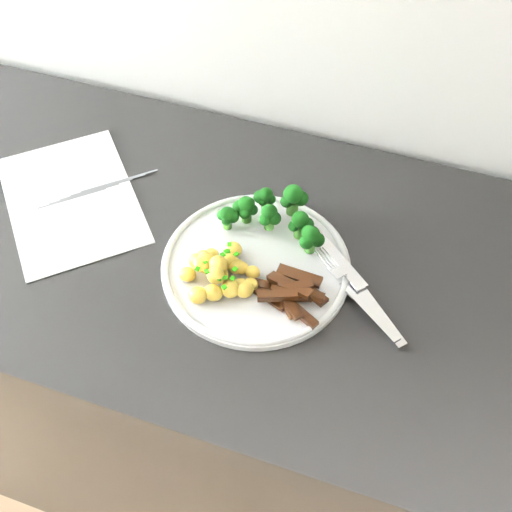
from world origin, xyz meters
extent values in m
cube|color=black|center=(0.15, 1.69, 0.43)|extent=(2.32, 0.58, 0.87)
cube|color=white|center=(-0.14, 1.70, 0.87)|extent=(0.33, 0.34, 0.00)
cube|color=slate|center=(-0.08, 1.77, 0.87)|extent=(0.10, 0.09, 0.00)
cube|color=slate|center=(-0.09, 1.75, 0.87)|extent=(0.10, 0.09, 0.00)
cube|color=slate|center=(-0.11, 1.74, 0.87)|extent=(0.09, 0.08, 0.00)
cube|color=slate|center=(-0.12, 1.72, 0.87)|extent=(0.09, 0.08, 0.00)
cube|color=slate|center=(-0.14, 1.71, 0.87)|extent=(0.09, 0.08, 0.00)
cylinder|color=white|center=(0.19, 1.67, 0.87)|extent=(0.28, 0.28, 0.01)
torus|color=white|center=(0.19, 1.67, 0.88)|extent=(0.28, 0.28, 0.01)
cylinder|color=#2F631C|center=(0.19, 1.74, 0.90)|extent=(0.02, 0.02, 0.02)
sphere|color=black|center=(0.20, 1.73, 0.92)|extent=(0.02, 0.02, 0.02)
sphere|color=black|center=(0.18, 1.74, 0.92)|extent=(0.02, 0.02, 0.02)
sphere|color=black|center=(0.19, 1.73, 0.92)|extent=(0.02, 0.02, 0.02)
sphere|color=black|center=(0.19, 1.74, 0.93)|extent=(0.02, 0.02, 0.02)
cylinder|color=#2F631C|center=(0.23, 1.74, 0.89)|extent=(0.02, 0.02, 0.02)
sphere|color=black|center=(0.24, 1.74, 0.91)|extent=(0.02, 0.02, 0.02)
sphere|color=black|center=(0.23, 1.75, 0.91)|extent=(0.02, 0.02, 0.02)
sphere|color=black|center=(0.23, 1.74, 0.91)|extent=(0.02, 0.02, 0.02)
sphere|color=black|center=(0.23, 1.74, 0.92)|extent=(0.03, 0.03, 0.03)
cylinder|color=#2F631C|center=(0.15, 1.75, 0.89)|extent=(0.02, 0.02, 0.02)
sphere|color=black|center=(0.16, 1.75, 0.91)|extent=(0.02, 0.02, 0.02)
sphere|color=black|center=(0.15, 1.76, 0.91)|extent=(0.02, 0.02, 0.02)
sphere|color=black|center=(0.14, 1.74, 0.91)|extent=(0.02, 0.02, 0.02)
sphere|color=black|center=(0.15, 1.74, 0.91)|extent=(0.02, 0.02, 0.02)
sphere|color=black|center=(0.15, 1.75, 0.92)|extent=(0.03, 0.03, 0.03)
cylinder|color=#2F631C|center=(0.21, 1.78, 0.90)|extent=(0.02, 0.02, 0.03)
sphere|color=black|center=(0.22, 1.78, 0.92)|extent=(0.02, 0.02, 0.02)
sphere|color=black|center=(0.20, 1.78, 0.92)|extent=(0.02, 0.02, 0.02)
sphere|color=black|center=(0.21, 1.77, 0.92)|extent=(0.02, 0.02, 0.02)
sphere|color=black|center=(0.21, 1.78, 0.93)|extent=(0.03, 0.03, 0.03)
cylinder|color=#2F631C|center=(0.17, 1.77, 0.90)|extent=(0.01, 0.01, 0.02)
sphere|color=black|center=(0.18, 1.77, 0.91)|extent=(0.01, 0.01, 0.01)
sphere|color=black|center=(0.17, 1.78, 0.92)|extent=(0.02, 0.02, 0.02)
sphere|color=black|center=(0.16, 1.77, 0.92)|extent=(0.02, 0.02, 0.02)
sphere|color=black|center=(0.17, 1.76, 0.91)|extent=(0.01, 0.01, 0.01)
sphere|color=black|center=(0.17, 1.77, 0.92)|extent=(0.02, 0.02, 0.02)
cylinder|color=#2F631C|center=(0.26, 1.72, 0.89)|extent=(0.02, 0.02, 0.02)
sphere|color=black|center=(0.27, 1.72, 0.91)|extent=(0.02, 0.02, 0.02)
sphere|color=black|center=(0.25, 1.73, 0.91)|extent=(0.02, 0.02, 0.02)
sphere|color=black|center=(0.25, 1.71, 0.91)|extent=(0.02, 0.02, 0.02)
sphere|color=black|center=(0.26, 1.72, 0.92)|extent=(0.03, 0.03, 0.03)
cylinder|color=#2F631C|center=(0.13, 1.72, 0.89)|extent=(0.01, 0.01, 0.02)
sphere|color=black|center=(0.13, 1.73, 0.91)|extent=(0.02, 0.02, 0.02)
sphere|color=black|center=(0.13, 1.73, 0.90)|extent=(0.02, 0.02, 0.02)
sphere|color=black|center=(0.12, 1.72, 0.90)|extent=(0.02, 0.02, 0.02)
sphere|color=black|center=(0.13, 1.72, 0.90)|extent=(0.01, 0.01, 0.01)
sphere|color=black|center=(0.13, 1.72, 0.91)|extent=(0.02, 0.02, 0.02)
ellipsoid|color=gold|center=(0.19, 1.65, 0.89)|extent=(0.02, 0.02, 0.02)
ellipsoid|color=gold|center=(0.12, 1.65, 0.89)|extent=(0.02, 0.02, 0.02)
ellipsoid|color=gold|center=(0.11, 1.64, 0.89)|extent=(0.03, 0.02, 0.02)
ellipsoid|color=gold|center=(0.18, 1.62, 0.89)|extent=(0.02, 0.02, 0.02)
ellipsoid|color=gold|center=(0.15, 1.68, 0.89)|extent=(0.03, 0.02, 0.02)
ellipsoid|color=gold|center=(0.15, 1.63, 0.89)|extent=(0.02, 0.02, 0.02)
ellipsoid|color=gold|center=(0.13, 1.63, 0.89)|extent=(0.02, 0.02, 0.02)
ellipsoid|color=gold|center=(0.15, 1.66, 0.89)|extent=(0.03, 0.02, 0.02)
ellipsoid|color=gold|center=(0.13, 1.59, 0.89)|extent=(0.03, 0.03, 0.02)
ellipsoid|color=gold|center=(0.17, 1.65, 0.89)|extent=(0.02, 0.02, 0.02)
ellipsoid|color=gold|center=(0.15, 1.61, 0.91)|extent=(0.03, 0.03, 0.02)
ellipsoid|color=gold|center=(0.17, 1.65, 0.89)|extent=(0.02, 0.02, 0.02)
ellipsoid|color=gold|center=(0.12, 1.63, 0.91)|extent=(0.03, 0.02, 0.02)
ellipsoid|color=gold|center=(0.15, 1.60, 0.89)|extent=(0.03, 0.02, 0.02)
ellipsoid|color=gold|center=(0.17, 1.61, 0.89)|extent=(0.03, 0.03, 0.03)
ellipsoid|color=gold|center=(0.13, 1.64, 0.91)|extent=(0.02, 0.02, 0.02)
ellipsoid|color=gold|center=(0.19, 1.62, 0.89)|extent=(0.03, 0.03, 0.02)
ellipsoid|color=gold|center=(0.15, 1.63, 0.91)|extent=(0.03, 0.03, 0.03)
ellipsoid|color=gold|center=(0.20, 1.63, 0.89)|extent=(0.02, 0.02, 0.02)
ellipsoid|color=gold|center=(0.12, 1.66, 0.89)|extent=(0.02, 0.02, 0.02)
ellipsoid|color=gold|center=(0.14, 1.63, 0.91)|extent=(0.02, 0.02, 0.02)
ellipsoid|color=gold|center=(0.11, 1.61, 0.89)|extent=(0.03, 0.02, 0.02)
cube|color=#146703|center=(0.12, 1.61, 0.91)|extent=(0.01, 0.01, 0.00)
cube|color=#146703|center=(0.17, 1.61, 0.91)|extent=(0.01, 0.01, 0.00)
cube|color=#146703|center=(0.15, 1.66, 0.91)|extent=(0.01, 0.01, 0.00)
cube|color=#146703|center=(0.15, 1.65, 0.92)|extent=(0.01, 0.01, 0.00)
cube|color=#146703|center=(0.15, 1.67, 0.91)|extent=(0.01, 0.01, 0.00)
cube|color=#146703|center=(0.17, 1.63, 0.92)|extent=(0.01, 0.01, 0.00)
cube|color=#146703|center=(0.14, 1.61, 0.92)|extent=(0.01, 0.01, 0.00)
cube|color=#146703|center=(0.16, 1.61, 0.91)|extent=(0.01, 0.01, 0.00)
cube|color=#146703|center=(0.15, 1.65, 0.91)|extent=(0.01, 0.01, 0.00)
cube|color=#146703|center=(0.14, 1.64, 0.91)|extent=(0.01, 0.01, 0.00)
cube|color=#146703|center=(0.17, 1.60, 0.91)|extent=(0.01, 0.01, 0.00)
cube|color=#146703|center=(0.13, 1.63, 0.91)|extent=(0.01, 0.01, 0.00)
cube|color=#146703|center=(0.17, 1.66, 0.91)|extent=(0.01, 0.01, 0.00)
cube|color=#146703|center=(0.16, 1.61, 0.91)|extent=(0.01, 0.01, 0.00)
cube|color=black|center=(0.24, 1.64, 0.89)|extent=(0.05, 0.04, 0.01)
cube|color=black|center=(0.25, 1.63, 0.88)|extent=(0.07, 0.02, 0.01)
cube|color=black|center=(0.23, 1.64, 0.88)|extent=(0.06, 0.02, 0.01)
cube|color=black|center=(0.28, 1.65, 0.88)|extent=(0.06, 0.04, 0.01)
cube|color=black|center=(0.27, 1.64, 0.88)|extent=(0.06, 0.02, 0.01)
cube|color=black|center=(0.28, 1.61, 0.89)|extent=(0.06, 0.04, 0.01)
cube|color=black|center=(0.25, 1.62, 0.89)|extent=(0.06, 0.06, 0.01)
cube|color=black|center=(0.23, 1.62, 0.88)|extent=(0.06, 0.04, 0.01)
cube|color=black|center=(0.27, 1.63, 0.90)|extent=(0.07, 0.01, 0.02)
cube|color=black|center=(0.26, 1.61, 0.89)|extent=(0.05, 0.04, 0.01)
cube|color=black|center=(0.26, 1.66, 0.89)|extent=(0.07, 0.02, 0.01)
cube|color=black|center=(0.26, 1.63, 0.89)|extent=(0.05, 0.03, 0.01)
cube|color=black|center=(0.24, 1.62, 0.90)|extent=(0.06, 0.03, 0.01)
cube|color=black|center=(0.25, 1.64, 0.90)|extent=(0.07, 0.03, 0.01)
cube|color=black|center=(0.26, 1.63, 0.90)|extent=(0.06, 0.04, 0.02)
cube|color=silver|center=(0.37, 1.64, 0.89)|extent=(0.10, 0.09, 0.02)
cube|color=silver|center=(0.31, 1.69, 0.89)|extent=(0.03, 0.03, 0.01)
cylinder|color=silver|center=(0.29, 1.71, 0.89)|extent=(0.03, 0.03, 0.00)
cylinder|color=silver|center=(0.29, 1.71, 0.89)|extent=(0.03, 0.03, 0.00)
cylinder|color=silver|center=(0.29, 1.70, 0.89)|extent=(0.03, 0.03, 0.00)
cylinder|color=silver|center=(0.28, 1.70, 0.89)|extent=(0.03, 0.03, 0.00)
cube|color=silver|center=(0.30, 1.72, 0.88)|extent=(0.11, 0.10, 0.01)
cube|color=silver|center=(0.38, 1.64, 0.88)|extent=(0.09, 0.08, 0.02)
camera|label=1|loc=(0.37, 1.14, 1.62)|focal=44.22mm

